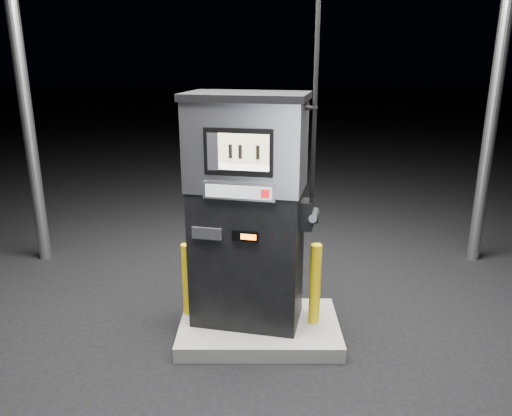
{
  "coord_description": "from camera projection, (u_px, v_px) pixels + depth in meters",
  "views": [
    {
      "loc": [
        -0.02,
        -4.48,
        2.75
      ],
      "look_at": [
        -0.03,
        0.0,
        1.36
      ],
      "focal_mm": 35.0,
      "sensor_mm": 36.0,
      "label": 1
    }
  ],
  "objects": [
    {
      "name": "ground",
      "position": [
        259.0,
        335.0,
        5.09
      ],
      "size": [
        80.0,
        80.0,
        0.0
      ],
      "primitive_type": "plane",
      "color": "black",
      "rests_on": "ground"
    },
    {
      "name": "pump_island",
      "position": [
        259.0,
        328.0,
        5.07
      ],
      "size": [
        1.6,
        1.0,
        0.15
      ],
      "primitive_type": "cube",
      "color": "slate",
      "rests_on": "ground"
    },
    {
      "name": "fuel_dispenser",
      "position": [
        248.0,
        210.0,
        4.78
      ],
      "size": [
        1.31,
        0.89,
        4.7
      ],
      "rotation": [
        0.0,
        0.0,
        -0.21
      ],
      "color": "black",
      "rests_on": "pump_island"
    },
    {
      "name": "bollard_left",
      "position": [
        187.0,
        279.0,
        5.11
      ],
      "size": [
        0.13,
        0.13,
        0.77
      ],
      "primitive_type": "cylinder",
      "rotation": [
        0.0,
        0.0,
        0.34
      ],
      "color": "yellow",
      "rests_on": "pump_island"
    },
    {
      "name": "bollard_right",
      "position": [
        315.0,
        284.0,
        4.93
      ],
      "size": [
        0.14,
        0.14,
        0.84
      ],
      "primitive_type": "cylinder",
      "rotation": [
        0.0,
        0.0,
        0.33
      ],
      "color": "yellow",
      "rests_on": "pump_island"
    }
  ]
}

